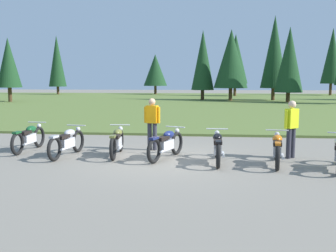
{
  "coord_description": "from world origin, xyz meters",
  "views": [
    {
      "loc": [
        1.17,
        -10.73,
        2.29
      ],
      "look_at": [
        0.0,
        0.6,
        0.9
      ],
      "focal_mm": 41.49,
      "sensor_mm": 36.0,
      "label": 1
    }
  ],
  "objects_px": {
    "motorcycle_navy": "(166,144)",
    "motorcycle_black": "(218,147)",
    "motorcycle_silver": "(67,142)",
    "rider_near_row_end": "(291,126)",
    "motorcycle_british_green": "(29,137)",
    "motorcycle_orange": "(277,149)",
    "motorcycle_olive": "(117,141)",
    "rider_in_hivis_vest": "(152,121)"
  },
  "relations": [
    {
      "from": "motorcycle_navy",
      "to": "motorcycle_black",
      "type": "xyz_separation_m",
      "value": [
        1.46,
        -0.39,
        0.0
      ]
    },
    {
      "from": "rider_in_hivis_vest",
      "to": "rider_near_row_end",
      "type": "bearing_deg",
      "value": -11.91
    },
    {
      "from": "motorcycle_navy",
      "to": "motorcycle_black",
      "type": "height_order",
      "value": "same"
    },
    {
      "from": "motorcycle_british_green",
      "to": "rider_in_hivis_vest",
      "type": "distance_m",
      "value": 3.96
    },
    {
      "from": "motorcycle_olive",
      "to": "rider_in_hivis_vest",
      "type": "relative_size",
      "value": 1.26
    },
    {
      "from": "motorcycle_black",
      "to": "rider_in_hivis_vest",
      "type": "bearing_deg",
      "value": 140.08
    },
    {
      "from": "motorcycle_black",
      "to": "rider_near_row_end",
      "type": "bearing_deg",
      "value": 21.59
    },
    {
      "from": "motorcycle_silver",
      "to": "motorcycle_olive",
      "type": "distance_m",
      "value": 1.47
    },
    {
      "from": "motorcycle_silver",
      "to": "rider_near_row_end",
      "type": "height_order",
      "value": "rider_near_row_end"
    },
    {
      "from": "motorcycle_british_green",
      "to": "motorcycle_silver",
      "type": "relative_size",
      "value": 1.01
    },
    {
      "from": "motorcycle_navy",
      "to": "rider_in_hivis_vest",
      "type": "relative_size",
      "value": 1.19
    },
    {
      "from": "motorcycle_navy",
      "to": "rider_near_row_end",
      "type": "xyz_separation_m",
      "value": [
        3.58,
        0.45,
        0.51
      ]
    },
    {
      "from": "motorcycle_british_green",
      "to": "rider_in_hivis_vest",
      "type": "bearing_deg",
      "value": 8.44
    },
    {
      "from": "motorcycle_silver",
      "to": "motorcycle_navy",
      "type": "distance_m",
      "value": 2.96
    },
    {
      "from": "motorcycle_navy",
      "to": "motorcycle_orange",
      "type": "distance_m",
      "value": 3.07
    },
    {
      "from": "motorcycle_british_green",
      "to": "motorcycle_orange",
      "type": "xyz_separation_m",
      "value": [
        7.51,
        -1.25,
        0.0
      ]
    },
    {
      "from": "motorcycle_orange",
      "to": "rider_near_row_end",
      "type": "height_order",
      "value": "rider_near_row_end"
    },
    {
      "from": "motorcycle_british_green",
      "to": "rider_near_row_end",
      "type": "distance_m",
      "value": 8.08
    },
    {
      "from": "motorcycle_olive",
      "to": "motorcycle_black",
      "type": "xyz_separation_m",
      "value": [
        2.96,
        -0.67,
        0.0
      ]
    },
    {
      "from": "motorcycle_british_green",
      "to": "rider_in_hivis_vest",
      "type": "xyz_separation_m",
      "value": [
        3.88,
        0.58,
        0.51
      ]
    },
    {
      "from": "motorcycle_silver",
      "to": "motorcycle_navy",
      "type": "bearing_deg",
      "value": -0.79
    },
    {
      "from": "motorcycle_black",
      "to": "rider_near_row_end",
      "type": "height_order",
      "value": "rider_near_row_end"
    },
    {
      "from": "motorcycle_silver",
      "to": "rider_near_row_end",
      "type": "xyz_separation_m",
      "value": [
        6.53,
        0.4,
        0.51
      ]
    },
    {
      "from": "motorcycle_silver",
      "to": "motorcycle_orange",
      "type": "bearing_deg",
      "value": -5.13
    },
    {
      "from": "motorcycle_silver",
      "to": "motorcycle_black",
      "type": "bearing_deg",
      "value": -5.63
    },
    {
      "from": "motorcycle_silver",
      "to": "motorcycle_olive",
      "type": "xyz_separation_m",
      "value": [
        1.45,
        0.23,
        0.0
      ]
    },
    {
      "from": "motorcycle_olive",
      "to": "motorcycle_navy",
      "type": "relative_size",
      "value": 1.06
    },
    {
      "from": "motorcycle_silver",
      "to": "rider_in_hivis_vest",
      "type": "xyz_separation_m",
      "value": [
        2.36,
        1.28,
        0.51
      ]
    },
    {
      "from": "motorcycle_british_green",
      "to": "motorcycle_olive",
      "type": "distance_m",
      "value": 3.01
    },
    {
      "from": "motorcycle_black",
      "to": "rider_near_row_end",
      "type": "distance_m",
      "value": 2.34
    },
    {
      "from": "motorcycle_british_green",
      "to": "motorcycle_orange",
      "type": "height_order",
      "value": "same"
    },
    {
      "from": "rider_near_row_end",
      "to": "motorcycle_silver",
      "type": "bearing_deg",
      "value": -176.46
    },
    {
      "from": "motorcycle_black",
      "to": "motorcycle_orange",
      "type": "bearing_deg",
      "value": -3.73
    },
    {
      "from": "motorcycle_british_green",
      "to": "rider_in_hivis_vest",
      "type": "height_order",
      "value": "rider_in_hivis_vest"
    },
    {
      "from": "motorcycle_british_green",
      "to": "rider_near_row_end",
      "type": "relative_size",
      "value": 1.26
    },
    {
      "from": "rider_near_row_end",
      "to": "motorcycle_olive",
      "type": "bearing_deg",
      "value": -178.06
    },
    {
      "from": "motorcycle_black",
      "to": "motorcycle_olive",
      "type": "bearing_deg",
      "value": 167.3
    },
    {
      "from": "motorcycle_navy",
      "to": "motorcycle_orange",
      "type": "bearing_deg",
      "value": -9.31
    },
    {
      "from": "motorcycle_british_green",
      "to": "motorcycle_black",
      "type": "distance_m",
      "value": 6.04
    },
    {
      "from": "motorcycle_orange",
      "to": "motorcycle_olive",
      "type": "bearing_deg",
      "value": 170.37
    },
    {
      "from": "motorcycle_olive",
      "to": "motorcycle_black",
      "type": "bearing_deg",
      "value": -12.7
    },
    {
      "from": "motorcycle_olive",
      "to": "motorcycle_navy",
      "type": "height_order",
      "value": "same"
    }
  ]
}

